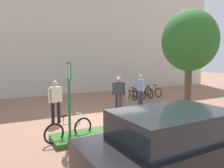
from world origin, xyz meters
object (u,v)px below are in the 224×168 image
Objects in this scene: tree_sidewalk at (190,41)px; bike_at_sign at (69,130)px; bollard_steel at (127,95)px; bike_rack_cluster at (143,92)px; person_suited_navy at (119,92)px; car_black_suv at (176,146)px; person_shirt_white at (55,99)px; parking_sign_post at (69,90)px; person_casual_tan at (141,88)px.

tree_sidewalk reaches higher than bike_at_sign.
bike_at_sign is 6.43m from bollard_steel.
bike_rack_cluster is 4.24m from person_suited_navy.
person_shirt_white is at bearing 103.97° from car_black_suv.
bike_at_sign is (0.01, 0.10, -1.29)m from parking_sign_post.
person_shirt_white reaches higher than bike_at_sign.
person_shirt_white is (-6.43, -3.13, 0.64)m from bike_rack_cluster.
person_suited_navy is 1.00× the size of person_casual_tan.
person_shirt_white is at bearing -154.92° from bollard_steel.
person_casual_tan is at bearing 16.89° from person_suited_navy.
person_shirt_white reaches higher than bike_rack_cluster.
bike_rack_cluster is 2.01m from bollard_steel.
bollard_steel is (-0.22, 4.46, -2.83)m from tree_sidewalk.
person_casual_tan is (1.62, 0.49, 0.00)m from person_suited_navy.
person_suited_navy is 1.00× the size of person_shirt_white.
parking_sign_post reaches higher than bollard_steel.
person_suited_navy is (3.25, 2.76, -0.65)m from parking_sign_post.
bollard_steel is at bearing 96.34° from person_casual_tan.
person_suited_navy reaches higher than bike_at_sign.
bike_rack_cluster is 1.53× the size of person_suited_navy.
bollard_steel is (4.73, 4.35, 0.10)m from bike_at_sign.
person_shirt_white is (-4.89, 2.28, -2.30)m from tree_sidewalk.
tree_sidewalk reaches higher than car_black_suv.
bike_rack_cluster is 0.60× the size of car_black_suv.
bollard_steel reaches higher than bike_rack_cluster.
parking_sign_post is 2.36m from person_shirt_white.
parking_sign_post is 5.89m from person_casual_tan.
car_black_suv reaches higher than bike_rack_cluster.
person_shirt_white is 0.39× the size of car_black_suv.
bollard_steel is 1.32m from person_casual_tan.
bike_at_sign is 2.26m from person_shirt_white.
person_shirt_white is (-3.17, -0.49, 0.00)m from person_suited_navy.
parking_sign_post is at bearing -93.22° from bike_at_sign.
person_suited_navy is at bearing 40.32° from parking_sign_post.
person_shirt_white is at bearing 88.18° from bike_at_sign.
person_casual_tan and person_shirt_white have the same top height.
bike_at_sign is at bearing -91.82° from person_shirt_white.
person_casual_tan reaches higher than bike_at_sign.
bollard_steel is 5.18m from person_shirt_white.
person_suited_navy is 6.20m from car_black_suv.
tree_sidewalk is 1.04× the size of car_black_suv.
bike_at_sign is at bearing -147.07° from person_casual_tan.
person_casual_tan is at bearing 33.71° from parking_sign_post.
bike_rack_cluster is at bearing 39.05° from person_suited_navy.
parking_sign_post is 2.78× the size of bollard_steel.
tree_sidewalk is 5.29m from bollard_steel.
bike_rack_cluster is at bearing 28.20° from bollard_steel.
parking_sign_post reaches higher than person_casual_tan.
person_suited_navy and person_shirt_white have the same top height.
tree_sidewalk is 3.98m from person_suited_navy.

